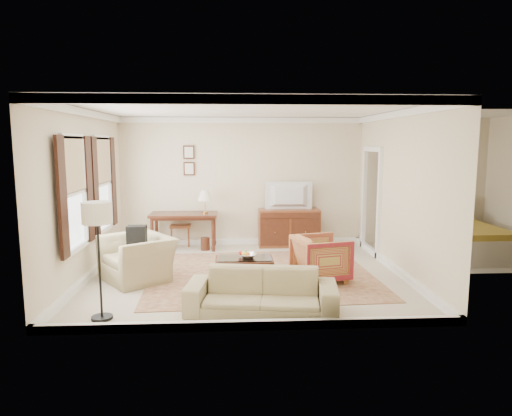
{
  "coord_description": "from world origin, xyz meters",
  "views": [
    {
      "loc": [
        -0.25,
        -7.91,
        2.32
      ],
      "look_at": [
        0.2,
        0.3,
        1.15
      ],
      "focal_mm": 32.0,
      "sensor_mm": 36.0,
      "label": 1
    }
  ],
  "objects": [
    {
      "name": "framed_prints",
      "position": [
        -1.2,
        2.47,
        1.94
      ],
      "size": [
        0.25,
        0.04,
        0.68
      ],
      "primitive_type": null,
      "color": "#4A2215",
      "rests_on": "room_shell"
    },
    {
      "name": "backpack",
      "position": [
        -1.86,
        -0.19,
        0.76
      ],
      "size": [
        0.37,
        0.39,
        0.4
      ],
      "primitive_type": "cube",
      "rotation": [
        0.0,
        0.0,
        -0.92
      ],
      "color": "black",
      "rests_on": "club_armchair"
    },
    {
      "name": "coffee_table",
      "position": [
        -0.04,
        -0.42,
        0.31
      ],
      "size": [
        0.97,
        0.57,
        0.41
      ],
      "rotation": [
        0.0,
        0.0,
        0.01
      ],
      "color": "#4A2215",
      "rests_on": "room_shell"
    },
    {
      "name": "striped_armchair",
      "position": [
        1.26,
        -0.47,
        0.43
      ],
      "size": [
        0.95,
        0.98,
        0.85
      ],
      "primitive_type": "imported",
      "rotation": [
        0.0,
        0.0,
        1.8
      ],
      "color": "maroon",
      "rests_on": "room_shell"
    },
    {
      "name": "club_armchair",
      "position": [
        -1.85,
        -0.24,
        0.51
      ],
      "size": [
        1.29,
        1.38,
        1.01
      ],
      "primitive_type": "imported",
      "rotation": [
        0.0,
        0.0,
        -0.94
      ],
      "color": "tan",
      "rests_on": "room_shell"
    },
    {
      "name": "desk_lamp",
      "position": [
        -0.82,
        2.03,
        1.05
      ],
      "size": [
        0.32,
        0.32,
        0.5
      ],
      "primitive_type": null,
      "color": "silver",
      "rests_on": "writing_desk"
    },
    {
      "name": "tv",
      "position": [
        1.05,
        2.19,
        1.35
      ],
      "size": [
        1.01,
        0.58,
        0.13
      ],
      "primitive_type": "imported",
      "rotation": [
        0.0,
        0.0,
        3.14
      ],
      "color": "black",
      "rests_on": "sideboard"
    },
    {
      "name": "floor_lamp",
      "position": [
        -1.98,
        -2.01,
        1.32
      ],
      "size": [
        0.39,
        0.39,
        1.57
      ],
      "color": "black",
      "rests_on": "room_shell"
    },
    {
      "name": "sideboard",
      "position": [
        1.05,
        2.21,
        0.42
      ],
      "size": [
        1.37,
        0.53,
        0.84
      ],
      "primitive_type": "cube",
      "color": "brown",
      "rests_on": "room_shell"
    },
    {
      "name": "doorway",
      "position": [
        2.71,
        1.5,
        1.08
      ],
      "size": [
        0.1,
        1.12,
        2.25
      ],
      "primitive_type": null,
      "color": "white",
      "rests_on": "room_shell"
    },
    {
      "name": "annex_bedroom",
      "position": [
        4.49,
        1.15,
        0.34
      ],
      "size": [
        3.0,
        2.7,
        2.9
      ],
      "color": "beige",
      "rests_on": "ground"
    },
    {
      "name": "rug",
      "position": [
        0.27,
        -0.06,
        0.01
      ],
      "size": [
        4.05,
        3.52,
        0.01
      ],
      "primitive_type": "cube",
      "rotation": [
        0.0,
        0.0,
        0.05
      ],
      "color": "brown",
      "rests_on": "room_shell"
    },
    {
      "name": "sofa",
      "position": [
        0.16,
        -1.91,
        0.4
      ],
      "size": [
        2.11,
        0.87,
        0.8
      ],
      "primitive_type": "imported",
      "rotation": [
        0.0,
        0.0,
        -0.14
      ],
      "color": "tan",
      "rests_on": "room_shell"
    },
    {
      "name": "fruit_bowl",
      "position": [
        0.02,
        -0.46,
        0.46
      ],
      "size": [
        0.42,
        0.42,
        0.1
      ],
      "primitive_type": "imported",
      "color": "silver",
      "rests_on": "coffee_table"
    },
    {
      "name": "window_front",
      "position": [
        -2.7,
        -0.7,
        1.55
      ],
      "size": [
        0.12,
        1.56,
        1.8
      ],
      "primitive_type": null,
      "color": "#CCB284",
      "rests_on": "room_shell"
    },
    {
      "name": "window_rear",
      "position": [
        -2.7,
        0.9,
        1.55
      ],
      "size": [
        0.12,
        1.56,
        1.8
      ],
      "primitive_type": null,
      "color": "#CCB284",
      "rests_on": "room_shell"
    },
    {
      "name": "book_a",
      "position": [
        -0.14,
        -0.43,
        0.16
      ],
      "size": [
        0.28,
        0.11,
        0.38
      ],
      "primitive_type": "imported",
      "rotation": [
        0.0,
        0.0,
        0.26
      ],
      "color": "brown",
      "rests_on": "coffee_table"
    },
    {
      "name": "room_shell",
      "position": [
        0.0,
        0.0,
        2.47
      ],
      "size": [
        5.51,
        5.01,
        2.91
      ],
      "color": "beige",
      "rests_on": "ground"
    },
    {
      "name": "desk_chair",
      "position": [
        -1.4,
        2.38,
        0.53
      ],
      "size": [
        0.51,
        0.51,
        1.05
      ],
      "primitive_type": null,
      "rotation": [
        0.0,
        0.0,
        0.15
      ],
      "color": "brown",
      "rests_on": "room_shell"
    },
    {
      "name": "writing_desk",
      "position": [
        -1.3,
        2.03,
        0.69
      ],
      "size": [
        1.46,
        0.73,
        0.8
      ],
      "color": "#4A2215",
      "rests_on": "room_shell"
    },
    {
      "name": "book_b",
      "position": [
        0.13,
        -0.49,
        0.16
      ],
      "size": [
        0.23,
        0.21,
        0.38
      ],
      "primitive_type": "imported",
      "rotation": [
        0.0,
        0.0,
        -0.74
      ],
      "color": "brown",
      "rests_on": "coffee_table"
    }
  ]
}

